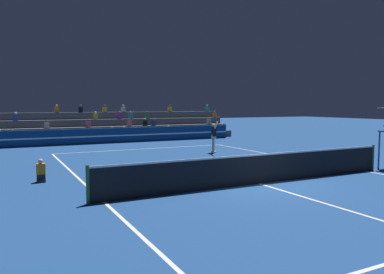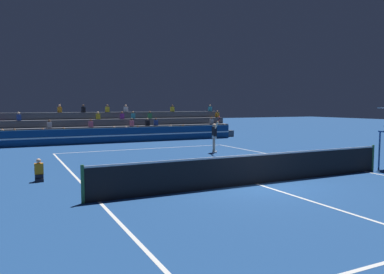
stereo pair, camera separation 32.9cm
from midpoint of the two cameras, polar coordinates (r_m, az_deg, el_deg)
ground_plane at (r=13.47m, az=9.54°, el=-7.04°), size 120.00×120.00×0.00m
court_lines at (r=13.47m, az=9.54°, el=-7.02°), size 11.10×23.90×0.01m
tennis_net at (r=13.37m, az=9.57°, el=-4.76°), size 12.00×0.10×1.10m
sponsor_banner_wall at (r=28.27m, az=-10.86°, el=0.27°), size 18.00×0.26×1.10m
bleacher_stand at (r=31.30m, az=-12.51°, el=1.19°), size 20.26×3.80×2.83m
ball_kid_courtside at (r=14.63m, az=-22.63°, el=-5.08°), size 0.30×0.36×0.84m
tennis_player at (r=21.76m, az=2.90°, el=0.14°), size 0.47×1.37×2.24m
tennis_ball at (r=14.36m, az=4.88°, el=-6.11°), size 0.07×0.07×0.07m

